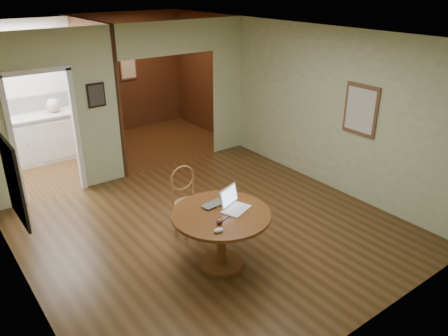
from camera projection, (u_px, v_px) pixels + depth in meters
floor at (213, 230)px, 6.39m from camera, size 5.00×5.00×0.00m
room_shell at (92, 104)px, 7.88m from camera, size 5.20×7.50×5.00m
dining_table at (221, 227)px, 5.39m from camera, size 1.22×1.22×0.76m
chair at (186, 196)px, 6.20m from camera, size 0.43×0.43×0.98m
open_laptop at (233, 203)px, 5.40m from camera, size 0.42×0.42×0.25m
closed_laptop at (218, 205)px, 5.46m from camera, size 0.40×0.28×0.03m
mouse at (218, 230)px, 4.90m from camera, size 0.13×0.09×0.05m
wine_glass at (220, 221)px, 5.05m from camera, size 0.08×0.08×0.09m
pen at (227, 218)px, 5.18m from camera, size 0.15×0.05×0.01m
kitchen_cabinet at (32, 140)px, 8.54m from camera, size 2.06×0.60×0.94m
grocery_bag at (53, 105)px, 8.56m from camera, size 0.32×0.29×0.28m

